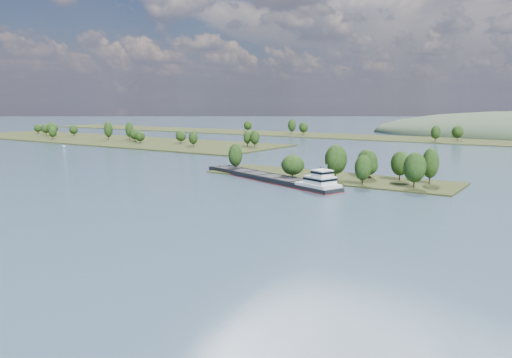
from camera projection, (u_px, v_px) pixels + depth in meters
The scene contains 6 objects.
ground at pixel (242, 204), 148.25m from camera, with size 1800.00×1800.00×0.00m, color #3A4D64.
tree_island at pixel (342, 169), 192.36m from camera, with size 100.00×32.20×14.60m.
left_bank at pixel (104, 139), 388.58m from camera, with size 300.00×80.00×15.95m.
back_shoreline at pixel (462, 141), 375.12m from camera, with size 900.00×60.00×14.75m.
cargo_barge at pixel (276, 178), 188.80m from camera, with size 71.99×33.48×9.94m.
motorboat at pixel (64, 146), 322.54m from camera, with size 2.23×5.94×2.29m, color white.
Camera 1 is at (83.70, 1.11, 30.15)m, focal length 35.00 mm.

